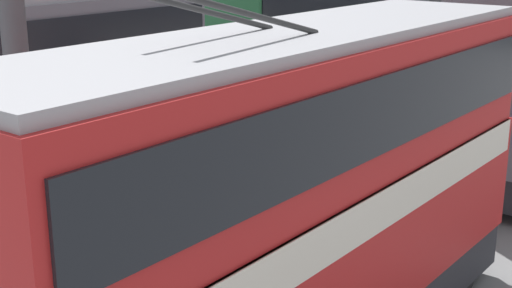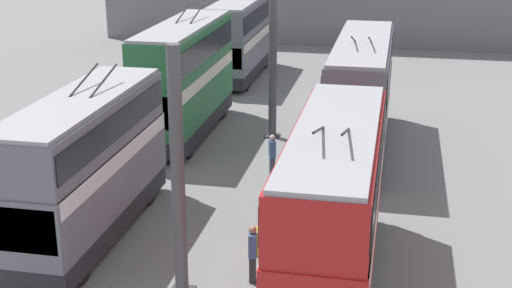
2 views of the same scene
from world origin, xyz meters
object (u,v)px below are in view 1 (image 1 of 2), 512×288
(bus_left_near, at_px, (294,188))
(person_aisle_midway, at_px, (377,142))
(bus_right_mid, at_px, (313,27))
(oil_drum, at_px, (230,261))
(person_by_left_row, at_px, (164,270))
(bus_right_far, at_px, (455,8))
(bus_right_near, at_px, (31,90))

(bus_left_near, distance_m, person_aisle_midway, 9.29)
(bus_right_mid, bearing_deg, oil_drum, -152.68)
(bus_left_near, relative_size, bus_right_mid, 1.06)
(bus_left_near, height_order, person_by_left_row, bus_left_near)
(bus_right_far, height_order, oil_drum, bus_right_far)
(bus_right_far, height_order, person_aisle_midway, bus_right_far)
(person_by_left_row, bearing_deg, person_aisle_midway, -93.49)
(bus_right_far, distance_m, oil_drum, 24.39)
(bus_left_near, height_order, bus_right_far, bus_right_far)
(person_aisle_midway, bearing_deg, bus_left_near, 91.35)
(bus_left_near, height_order, person_aisle_midway, bus_left_near)
(bus_right_far, bearing_deg, person_aisle_midway, -162.90)
(bus_left_near, relative_size, bus_right_far, 1.06)
(bus_right_near, bearing_deg, oil_drum, -92.06)
(bus_right_mid, height_order, oil_drum, bus_right_mid)
(bus_right_far, bearing_deg, oil_drum, -165.82)
(person_by_left_row, distance_m, oil_drum, 1.85)
(bus_right_mid, distance_m, oil_drum, 13.22)
(bus_right_near, distance_m, bus_right_mid, 11.30)
(bus_right_mid, xyz_separation_m, person_by_left_row, (-13.27, -6.08, -2.09))
(person_by_left_row, bearing_deg, bus_right_far, -86.39)
(bus_right_near, distance_m, person_aisle_midway, 8.65)
(bus_left_near, bearing_deg, oil_drum, 58.06)
(person_aisle_midway, xyz_separation_m, oil_drum, (-6.96, -0.85, -0.50))
(bus_right_mid, relative_size, person_aisle_midway, 5.26)
(person_aisle_midway, bearing_deg, oil_drum, 77.06)
(bus_right_mid, xyz_separation_m, person_aisle_midway, (-4.55, -5.10, -2.13))
(bus_right_far, bearing_deg, person_by_left_row, -166.49)
(bus_right_far, distance_m, person_by_left_row, 26.08)
(bus_left_near, bearing_deg, bus_right_far, 18.52)
(person_aisle_midway, height_order, person_by_left_row, person_by_left_row)
(person_aisle_midway, distance_m, oil_drum, 7.03)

